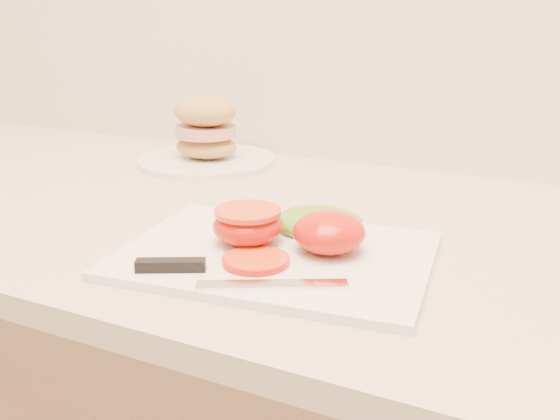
% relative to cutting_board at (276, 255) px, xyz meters
% --- Properties ---
extents(cutting_board, '(0.36, 0.28, 0.01)m').
position_rel_cutting_board_xyz_m(cutting_board, '(0.00, 0.00, 0.00)').
color(cutting_board, white).
rests_on(cutting_board, counter).
extents(tomato_half_dome, '(0.08, 0.08, 0.04)m').
position_rel_cutting_board_xyz_m(tomato_half_dome, '(0.05, 0.03, 0.03)').
color(tomato_half_dome, red).
rests_on(tomato_half_dome, cutting_board).
extents(tomato_half_cut, '(0.08, 0.08, 0.04)m').
position_rel_cutting_board_xyz_m(tomato_half_cut, '(-0.04, 0.01, 0.03)').
color(tomato_half_cut, red).
rests_on(tomato_half_cut, cutting_board).
extents(tomato_slice_0, '(0.07, 0.07, 0.01)m').
position_rel_cutting_board_xyz_m(tomato_slice_0, '(-0.00, -0.04, 0.01)').
color(tomato_slice_0, '#E54F1F').
rests_on(tomato_slice_0, cutting_board).
extents(lettuce_leaf_0, '(0.12, 0.11, 0.02)m').
position_rel_cutting_board_xyz_m(lettuce_leaf_0, '(0.02, 0.08, 0.02)').
color(lettuce_leaf_0, olive).
rests_on(lettuce_leaf_0, cutting_board).
extents(knife, '(0.22, 0.08, 0.01)m').
position_rel_cutting_board_xyz_m(knife, '(-0.03, -0.09, 0.01)').
color(knife, silver).
rests_on(knife, cutting_board).
extents(sandwich_plate, '(0.24, 0.24, 0.12)m').
position_rel_cutting_board_xyz_m(sandwich_plate, '(-0.30, 0.33, 0.04)').
color(sandwich_plate, white).
rests_on(sandwich_plate, counter).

